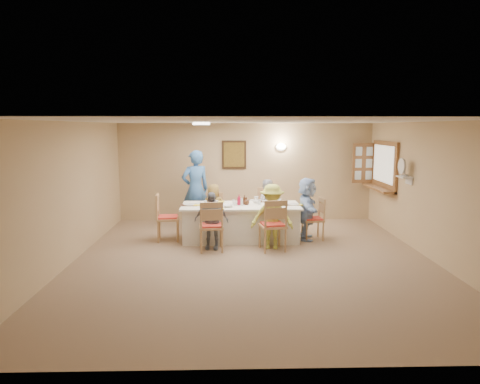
{
  "coord_description": "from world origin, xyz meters",
  "views": [
    {
      "loc": [
        -0.43,
        -7.46,
        2.41
      ],
      "look_at": [
        -0.2,
        1.4,
        1.05
      ],
      "focal_mm": 32.0,
      "sensor_mm": 36.0,
      "label": 1
    }
  ],
  "objects_px": {
    "serving_hatch": "(385,166)",
    "chair_front_right": "(273,224)",
    "diner_front_right": "(272,217)",
    "caregiver": "(195,189)",
    "chair_left_end": "(168,217)",
    "chair_back_right": "(266,210)",
    "diner_right_end": "(307,209)",
    "chair_back_left": "(214,212)",
    "dining_table": "(241,222)",
    "chair_right_end": "(313,219)",
    "chair_front_left": "(211,225)",
    "diner_front_left": "(211,221)",
    "diner_back_right": "(266,206)",
    "condiment_ketchup": "(239,200)",
    "diner_back_left": "(214,208)",
    "desk_fan": "(403,170)"
  },
  "relations": [
    {
      "from": "chair_back_left",
      "to": "chair_back_right",
      "type": "distance_m",
      "value": 1.2
    },
    {
      "from": "diner_back_left",
      "to": "diner_front_right",
      "type": "bearing_deg",
      "value": 137.72
    },
    {
      "from": "desk_fan",
      "to": "diner_back_left",
      "type": "relative_size",
      "value": 0.27
    },
    {
      "from": "desk_fan",
      "to": "chair_front_right",
      "type": "bearing_deg",
      "value": -172.1
    },
    {
      "from": "serving_hatch",
      "to": "chair_front_right",
      "type": "xyz_separation_m",
      "value": [
        -2.79,
        -1.72,
        -0.98
      ]
    },
    {
      "from": "diner_back_left",
      "to": "diner_front_left",
      "type": "xyz_separation_m",
      "value": [
        0.0,
        -1.36,
        0.01
      ]
    },
    {
      "from": "dining_table",
      "to": "condiment_ketchup",
      "type": "relative_size",
      "value": 10.86
    },
    {
      "from": "diner_back_left",
      "to": "chair_right_end",
      "type": "bearing_deg",
      "value": 168.75
    },
    {
      "from": "diner_back_left",
      "to": "condiment_ketchup",
      "type": "distance_m",
      "value": 0.95
    },
    {
      "from": "diner_front_left",
      "to": "dining_table",
      "type": "bearing_deg",
      "value": 55.24
    },
    {
      "from": "diner_front_left",
      "to": "diner_front_right",
      "type": "xyz_separation_m",
      "value": [
        1.2,
        0.0,
        0.07
      ]
    },
    {
      "from": "chair_front_right",
      "to": "chair_back_right",
      "type": "bearing_deg",
      "value": -100.3
    },
    {
      "from": "chair_left_end",
      "to": "diner_front_left",
      "type": "distance_m",
      "value": 1.17
    },
    {
      "from": "diner_front_left",
      "to": "condiment_ketchup",
      "type": "height_order",
      "value": "diner_front_left"
    },
    {
      "from": "caregiver",
      "to": "chair_back_left",
      "type": "bearing_deg",
      "value": 118.07
    },
    {
      "from": "chair_left_end",
      "to": "diner_front_right",
      "type": "xyz_separation_m",
      "value": [
        2.15,
        -0.68,
        0.14
      ]
    },
    {
      "from": "chair_back_left",
      "to": "diner_front_right",
      "type": "xyz_separation_m",
      "value": [
        1.2,
        -1.48,
        0.2
      ]
    },
    {
      "from": "serving_hatch",
      "to": "chair_left_end",
      "type": "relative_size",
      "value": 1.49
    },
    {
      "from": "diner_front_left",
      "to": "caregiver",
      "type": "relative_size",
      "value": 0.62
    },
    {
      "from": "chair_left_end",
      "to": "chair_front_left",
      "type": "bearing_deg",
      "value": -135.11
    },
    {
      "from": "chair_right_end",
      "to": "caregiver",
      "type": "height_order",
      "value": "caregiver"
    },
    {
      "from": "chair_front_left",
      "to": "chair_front_right",
      "type": "xyz_separation_m",
      "value": [
        1.2,
        0.0,
        0.01
      ]
    },
    {
      "from": "diner_right_end",
      "to": "caregiver",
      "type": "relative_size",
      "value": 0.72
    },
    {
      "from": "chair_back_left",
      "to": "chair_front_right",
      "type": "relative_size",
      "value": 0.86
    },
    {
      "from": "diner_back_right",
      "to": "diner_front_left",
      "type": "height_order",
      "value": "diner_back_right"
    },
    {
      "from": "desk_fan",
      "to": "chair_back_left",
      "type": "xyz_separation_m",
      "value": [
        -3.88,
        1.23,
        -1.11
      ]
    },
    {
      "from": "diner_front_right",
      "to": "caregiver",
      "type": "distance_m",
      "value": 2.48
    },
    {
      "from": "condiment_ketchup",
      "to": "chair_front_left",
      "type": "bearing_deg",
      "value": -125.62
    },
    {
      "from": "diner_back_right",
      "to": "caregiver",
      "type": "xyz_separation_m",
      "value": [
        -1.65,
        0.47,
        0.32
      ]
    },
    {
      "from": "chair_right_end",
      "to": "diner_right_end",
      "type": "relative_size",
      "value": 0.68
    },
    {
      "from": "desk_fan",
      "to": "chair_front_right",
      "type": "xyz_separation_m",
      "value": [
        -2.68,
        -0.37,
        -1.03
      ]
    },
    {
      "from": "chair_front_right",
      "to": "diner_back_right",
      "type": "bearing_deg",
      "value": -100.3
    },
    {
      "from": "dining_table",
      "to": "condiment_ketchup",
      "type": "distance_m",
      "value": 0.5
    },
    {
      "from": "caregiver",
      "to": "chair_front_right",
      "type": "bearing_deg",
      "value": 106.18
    },
    {
      "from": "chair_right_end",
      "to": "diner_right_end",
      "type": "height_order",
      "value": "diner_right_end"
    },
    {
      "from": "diner_back_left",
      "to": "diner_right_end",
      "type": "height_order",
      "value": "diner_right_end"
    },
    {
      "from": "serving_hatch",
      "to": "chair_front_right",
      "type": "relative_size",
      "value": 1.45
    },
    {
      "from": "serving_hatch",
      "to": "chair_front_left",
      "type": "bearing_deg",
      "value": -156.66
    },
    {
      "from": "diner_back_left",
      "to": "diner_right_end",
      "type": "xyz_separation_m",
      "value": [
        2.02,
        -0.68,
        0.11
      ]
    },
    {
      "from": "desk_fan",
      "to": "chair_right_end",
      "type": "bearing_deg",
      "value": 166.13
    },
    {
      "from": "diner_back_right",
      "to": "diner_back_left",
      "type": "bearing_deg",
      "value": 3.47
    },
    {
      "from": "diner_front_left",
      "to": "caregiver",
      "type": "xyz_separation_m",
      "value": [
        -0.45,
        1.83,
        0.36
      ]
    },
    {
      "from": "desk_fan",
      "to": "chair_front_right",
      "type": "distance_m",
      "value": 2.9
    },
    {
      "from": "serving_hatch",
      "to": "chair_right_end",
      "type": "bearing_deg",
      "value": -153.41
    },
    {
      "from": "desk_fan",
      "to": "caregiver",
      "type": "xyz_separation_m",
      "value": [
        -4.33,
        1.58,
        -0.62
      ]
    },
    {
      "from": "dining_table",
      "to": "diner_front_right",
      "type": "xyz_separation_m",
      "value": [
        0.6,
        -0.68,
        0.27
      ]
    },
    {
      "from": "chair_back_right",
      "to": "diner_right_end",
      "type": "height_order",
      "value": "diner_right_end"
    },
    {
      "from": "dining_table",
      "to": "chair_right_end",
      "type": "relative_size",
      "value": 2.76
    },
    {
      "from": "chair_front_right",
      "to": "chair_left_end",
      "type": "distance_m",
      "value": 2.29
    },
    {
      "from": "diner_front_right",
      "to": "condiment_ketchup",
      "type": "distance_m",
      "value": 0.95
    }
  ]
}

